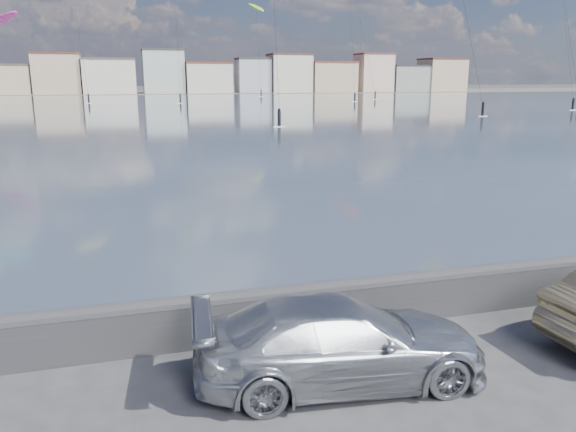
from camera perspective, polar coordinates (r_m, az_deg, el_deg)
name	(u,v)px	position (r m, az deg, el deg)	size (l,w,h in m)	color
ground	(297,412)	(9.49, 0.95, -19.24)	(700.00, 700.00, 0.00)	#333335
bay_water	(138,109)	(99.25, -14.98, 10.46)	(500.00, 177.00, 0.00)	#364456
far_shore_strip	(130,93)	(207.66, -15.80, 11.98)	(500.00, 60.00, 0.00)	#4C473D
seawall	(258,312)	(11.51, -3.03, -9.69)	(400.00, 0.36, 1.08)	#28282B
far_buildings	(133,75)	(193.62, -15.46, 13.68)	(240.79, 13.26, 14.60)	#B2B7C6
car_silver	(341,341)	(10.00, 5.38, -12.55)	(2.07, 5.10, 1.48)	#B4B7BB
kitesurfer_1	(256,9)	(170.23, -3.25, 20.24)	(4.74, 15.26, 26.29)	#8CD826
kitesurfer_16	(0,22)	(93.73, -27.23, 17.14)	(7.52, 16.78, 14.55)	#E5338C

